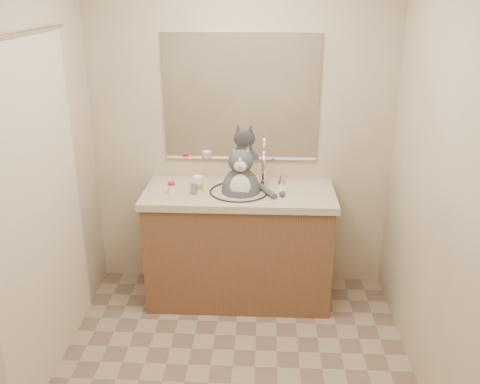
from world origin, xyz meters
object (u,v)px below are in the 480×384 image
at_px(cat, 241,189).
at_px(pill_bottle_orange, 198,185).
at_px(pill_bottle_redcap, 172,188).
at_px(grey_canister, 194,189).

bearing_deg(cat, pill_bottle_orange, -175.10).
distance_m(pill_bottle_redcap, grey_canister, 0.15).
bearing_deg(pill_bottle_redcap, grey_canister, 2.57).
distance_m(cat, pill_bottle_redcap, 0.48).
height_order(cat, pill_bottle_redcap, cat).
relative_size(cat, pill_bottle_orange, 4.68).
bearing_deg(grey_canister, cat, 10.83).
bearing_deg(grey_canister, pill_bottle_orange, 55.08).
relative_size(cat, pill_bottle_redcap, 6.37).
relative_size(pill_bottle_redcap, grey_canister, 1.16).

